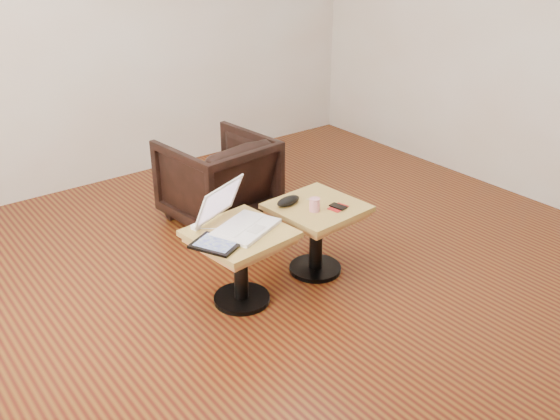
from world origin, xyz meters
TOP-DOWN VIEW (x-y plane):
  - room_shell at (0.00, 0.00)m, footprint 4.52×4.52m
  - side_table_left at (-0.40, 0.02)m, footprint 0.56×0.56m
  - side_table_right at (0.16, 0.02)m, footprint 0.55×0.55m
  - laptop at (-0.39, 0.07)m, footprint 0.48×0.47m
  - tablet at (-0.60, -0.04)m, footprint 0.28×0.30m
  - charging_adapter at (-0.58, 0.20)m, footprint 0.05×0.05m
  - glasses_case at (0.03, 0.13)m, footprint 0.18×0.09m
  - striped_cup at (0.10, -0.03)m, footprint 0.07×0.07m
  - earbuds_tangle at (0.20, 0.09)m, footprint 0.07×0.05m
  - phone_on_sleeve at (0.24, -0.09)m, footprint 0.13×0.11m
  - armchair at (0.07, 1.02)m, footprint 0.75×0.77m

SIDE VIEW (x-z plane):
  - armchair at x=0.07m, z-range 0.00..0.64m
  - side_table_left at x=-0.40m, z-range 0.12..0.58m
  - side_table_right at x=0.16m, z-range 0.12..0.58m
  - phone_on_sleeve at x=0.24m, z-range 0.46..0.47m
  - earbuds_tangle at x=0.20m, z-range 0.46..0.47m
  - tablet at x=-0.60m, z-range 0.46..0.48m
  - charging_adapter at x=-0.58m, z-range 0.46..0.49m
  - glasses_case at x=0.03m, z-range 0.46..0.51m
  - striped_cup at x=0.10m, z-range 0.46..0.54m
  - laptop at x=-0.39m, z-range 0.39..0.63m
  - room_shell at x=0.00m, z-range 0.00..2.71m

